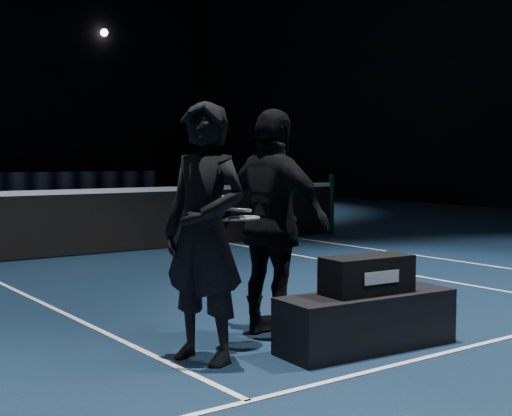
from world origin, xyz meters
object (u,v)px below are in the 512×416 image
(racket_bag, at_px, (367,275))
(player_a, at_px, (204,232))
(tennis_balls, at_px, (226,198))
(racket_upper, at_px, (235,210))
(racket_lower, at_px, (243,218))
(player_b, at_px, (273,223))
(player_bench, at_px, (367,321))

(racket_bag, relative_size, player_a, 0.38)
(tennis_balls, bearing_deg, racket_upper, 32.69)
(racket_lower, bearing_deg, tennis_balls, 178.53)
(racket_bag, height_order, racket_upper, racket_upper)
(tennis_balls, bearing_deg, racket_bag, -30.34)
(player_a, relative_size, player_b, 1.00)
(player_b, distance_m, racket_upper, 0.47)
(player_a, bearing_deg, racket_bag, 48.73)
(racket_lower, bearing_deg, racket_upper, 141.34)
(player_b, height_order, tennis_balls, player_b)
(player_a, height_order, racket_lower, player_a)
(player_bench, xyz_separation_m, player_b, (-0.32, 0.70, 0.68))
(tennis_balls, bearing_deg, player_a, -159.75)
(racket_bag, height_order, player_a, player_a)
(player_bench, height_order, player_a, player_a)
(player_bench, distance_m, tennis_balls, 1.36)
(racket_bag, relative_size, racket_upper, 1.00)
(racket_bag, distance_m, player_a, 1.24)
(racket_lower, height_order, tennis_balls, tennis_balls)
(racket_bag, height_order, player_b, player_b)
(player_b, bearing_deg, tennis_balls, 95.75)
(racket_upper, bearing_deg, racket_lower, -42.66)
(racket_bag, xyz_separation_m, player_a, (-1.12, 0.43, 0.34))
(racket_bag, relative_size, tennis_balls, 5.68)
(player_a, distance_m, racket_lower, 0.45)
(racket_bag, bearing_deg, player_bench, 0.00)
(racket_bag, height_order, tennis_balls, tennis_balls)
(player_b, distance_m, racket_lower, 0.41)
(racket_upper, bearing_deg, player_b, -9.08)
(player_b, relative_size, tennis_balls, 14.76)
(player_a, relative_size, racket_lower, 2.60)
(player_a, height_order, racket_upper, player_a)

